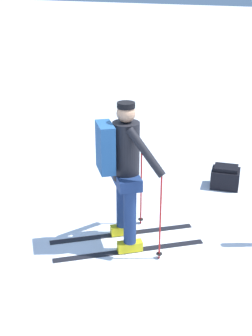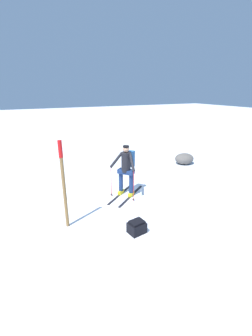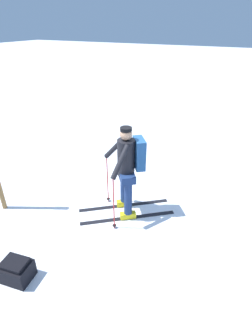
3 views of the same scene
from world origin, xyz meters
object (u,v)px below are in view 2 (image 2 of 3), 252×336
at_px(dropped_backpack, 137,227).
at_px(trail_marker, 63,179).
at_px(skier, 126,167).
at_px(rock_boulder, 184,159).

height_order(dropped_backpack, trail_marker, trail_marker).
distance_m(skier, dropped_backpack, 2.41).
relative_size(skier, rock_boulder, 1.87).
height_order(dropped_backpack, rock_boulder, rock_boulder).
distance_m(dropped_backpack, trail_marker, 2.25).
distance_m(skier, trail_marker, 2.54).
xyz_separation_m(trail_marker, rock_boulder, (-6.42, -2.89, -1.12)).
bearing_deg(dropped_backpack, trail_marker, -35.24).
bearing_deg(rock_boulder, trail_marker, 24.27).
xyz_separation_m(dropped_backpack, trail_marker, (1.55, -1.09, 1.21)).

